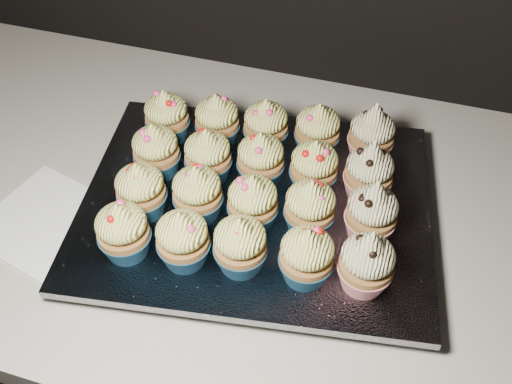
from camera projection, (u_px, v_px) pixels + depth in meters
cabinet at (173, 334)px, 1.17m from camera, size 2.40×0.60×0.86m
worktop at (140, 183)px, 0.84m from camera, size 2.44×0.64×0.04m
napkin at (45, 221)px, 0.77m from camera, size 0.18×0.18×0.00m
baking_tray at (256, 212)px, 0.76m from camera, size 0.46×0.38×0.02m
foil_lining at (256, 203)px, 0.75m from camera, size 0.50×0.41×0.01m
cupcake_0 at (123, 231)px, 0.66m from camera, size 0.06×0.06×0.08m
cupcake_1 at (183, 239)px, 0.66m from camera, size 0.06×0.06×0.08m
cupcake_2 at (240, 245)px, 0.65m from camera, size 0.06×0.06×0.08m
cupcake_3 at (307, 256)px, 0.64m from camera, size 0.06×0.06×0.08m
cupcake_4 at (367, 263)px, 0.63m from camera, size 0.06×0.06×0.10m
cupcake_5 at (141, 190)px, 0.71m from camera, size 0.06×0.06×0.08m
cupcake_6 at (197, 193)px, 0.70m from camera, size 0.06×0.06×0.08m
cupcake_7 at (253, 203)px, 0.69m from camera, size 0.06×0.06×0.08m
cupcake_8 at (310, 208)px, 0.69m from camera, size 0.06×0.06×0.08m
cupcake_9 at (372, 213)px, 0.68m from camera, size 0.06×0.06×0.10m
cupcake_10 at (156, 151)px, 0.76m from camera, size 0.06×0.06×0.08m
cupcake_11 at (208, 156)px, 0.75m from camera, size 0.06×0.06×0.08m
cupcake_12 at (261, 160)px, 0.74m from camera, size 0.06×0.06×0.08m
cupcake_13 at (314, 168)px, 0.73m from camera, size 0.06×0.06×0.08m
cupcake_14 at (369, 172)px, 0.73m from camera, size 0.06×0.06×0.10m
cupcake_15 at (167, 117)px, 0.80m from camera, size 0.06×0.06×0.08m
cupcake_16 at (217, 121)px, 0.80m from camera, size 0.06×0.06×0.08m
cupcake_17 at (266, 126)px, 0.79m from camera, size 0.06×0.06×0.08m
cupcake_18 at (317, 130)px, 0.78m from camera, size 0.06×0.06×0.08m
cupcake_19 at (371, 134)px, 0.77m from camera, size 0.06×0.06×0.10m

